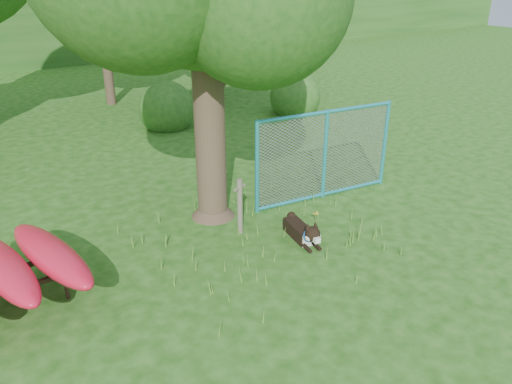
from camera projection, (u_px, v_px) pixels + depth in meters
ground at (286, 271)px, 8.58m from camera, size 80.00×80.00×0.00m
wooden_post at (240, 205)px, 9.60m from camera, size 0.31×0.17×1.14m
husky_dog at (303, 232)px, 9.45m from camera, size 0.48×1.23×0.56m
fence_section at (325, 155)px, 10.97m from camera, size 3.46×0.49×3.38m
wildflower_clump at (316, 214)px, 10.14m from camera, size 0.11×0.10×0.24m
shrub_right at (295, 113)px, 17.95m from camera, size 1.80×1.80×1.80m
shrub_mid at (168, 127)px, 16.40m from camera, size 1.80×1.80×1.80m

